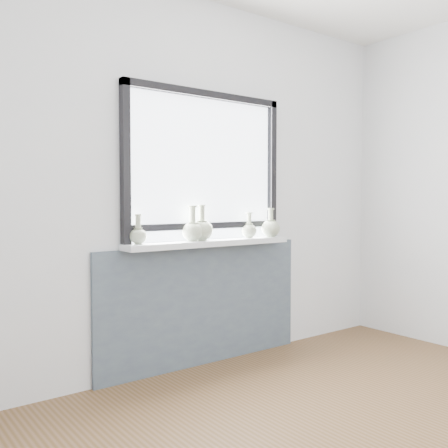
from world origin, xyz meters
TOP-DOWN VIEW (x-y plane):
  - back_wall at (0.00, 1.81)m, footprint 3.60×0.02m
  - apron_panel at (0.00, 1.78)m, footprint 1.70×0.03m
  - windowsill at (0.00, 1.71)m, footprint 1.32×0.18m
  - window at (0.00, 1.77)m, footprint 1.30×0.06m
  - vase_a at (-0.56, 1.72)m, footprint 0.11×0.11m
  - vase_b at (-0.15, 1.71)m, footprint 0.14×0.14m
  - vase_c at (-0.07, 1.72)m, footprint 0.16×0.16m
  - vase_d at (0.36, 1.72)m, footprint 0.11×0.11m
  - vase_e at (0.55, 1.68)m, footprint 0.14×0.14m

SIDE VIEW (x-z plane):
  - apron_panel at x=0.00m, z-range 0.00..0.86m
  - windowsill at x=0.00m, z-range 0.86..0.90m
  - vase_d at x=0.36m, z-range 0.87..1.06m
  - vase_a at x=-0.56m, z-range 0.87..1.06m
  - vase_e at x=0.55m, z-range 0.86..1.08m
  - vase_b at x=-0.15m, z-range 0.85..1.10m
  - vase_c at x=-0.07m, z-range 0.86..1.11m
  - back_wall at x=0.00m, z-range 0.00..2.60m
  - window at x=0.00m, z-range 0.92..1.97m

